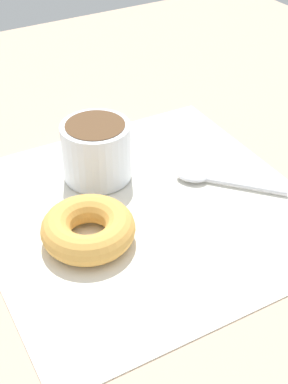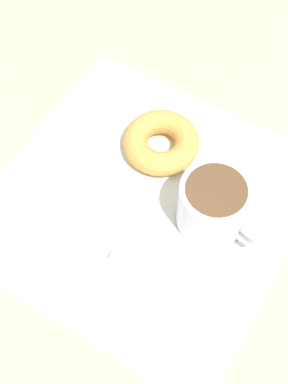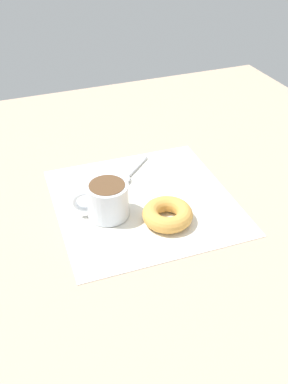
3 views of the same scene
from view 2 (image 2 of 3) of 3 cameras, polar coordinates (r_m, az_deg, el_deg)
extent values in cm
cube|color=tan|center=(64.14, -1.13, -0.45)|extent=(120.00, 120.00, 2.00)
cube|color=white|center=(62.47, 0.00, -0.99)|extent=(34.92, 34.92, 0.30)
cylinder|color=silver|center=(58.77, 7.37, -1.39)|extent=(7.77, 7.77, 6.60)
cylinder|color=brown|center=(56.10, 7.72, 0.13)|extent=(6.57, 6.57, 0.60)
torus|color=silver|center=(57.85, 10.49, -4.02)|extent=(2.15, 4.66, 4.59)
torus|color=gold|center=(65.00, 1.84, 5.32)|extent=(9.30, 9.30, 3.00)
ellipsoid|color=silver|center=(58.78, -2.15, -6.84)|extent=(4.20, 4.28, 0.90)
cylinder|color=silver|center=(58.92, -7.77, -8.03)|extent=(7.00, 7.57, 0.56)
camera|label=1|loc=(0.75, -23.80, 42.25)|focal=50.00mm
camera|label=3|loc=(0.89, 52.22, 43.11)|focal=40.00mm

